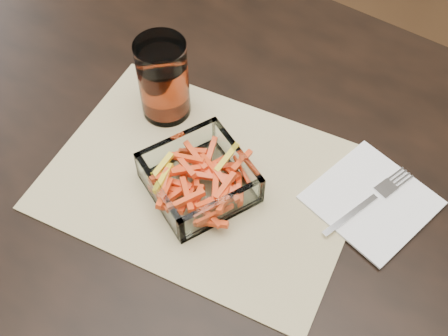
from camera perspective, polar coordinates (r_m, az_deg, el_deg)
The scene contains 6 objects.
dining_table at distance 0.93m, azimuth -0.23°, elevation -2.96°, with size 1.60×0.90×0.75m.
placemat at distance 0.84m, azimuth -2.12°, elevation -1.20°, with size 0.45×0.33×0.00m, color tan.
glass_bowl at distance 0.81m, azimuth -2.54°, elevation -1.18°, with size 0.18×0.18×0.05m.
tumbler at distance 0.88m, azimuth -6.15°, elevation 8.72°, with size 0.08×0.08×0.14m.
napkin at distance 0.84m, azimuth 14.75°, elevation -3.18°, with size 0.16×0.16×0.00m, color white.
fork at distance 0.84m, azimuth 14.69°, elevation -3.14°, with size 0.07×0.17×0.00m.
Camera 1 is at (0.29, -0.41, 1.44)m, focal length 45.00 mm.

